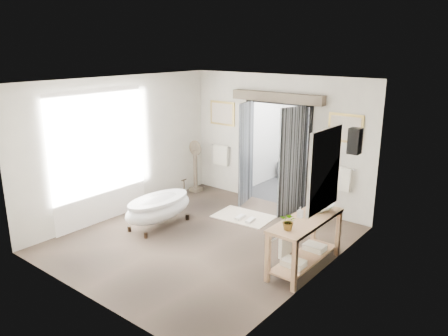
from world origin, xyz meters
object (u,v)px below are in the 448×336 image
(clawfoot_tub, at_px, (159,207))
(rug, at_px, (244,217))
(vanity, at_px, (304,239))
(basin, at_px, (320,207))

(clawfoot_tub, height_order, rug, clawfoot_tub)
(vanity, distance_m, rug, 2.37)
(clawfoot_tub, relative_size, basin, 3.45)
(clawfoot_tub, distance_m, rug, 1.81)
(vanity, xyz_separation_m, basin, (0.06, 0.42, 0.42))
(rug, bearing_deg, clawfoot_tub, -126.72)
(clawfoot_tub, xyz_separation_m, vanity, (3.08, 0.27, 0.12))
(vanity, height_order, rug, vanity)
(clawfoot_tub, height_order, vanity, vanity)
(rug, bearing_deg, vanity, -29.61)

